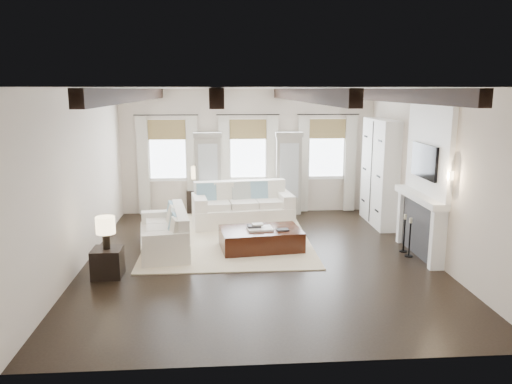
{
  "coord_description": "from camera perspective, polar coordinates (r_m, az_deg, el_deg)",
  "views": [
    {
      "loc": [
        -0.72,
        -9.06,
        3.18
      ],
      "look_at": [
        -0.01,
        0.73,
        1.15
      ],
      "focal_mm": 35.0,
      "sensor_mm": 36.0,
      "label": 1
    }
  ],
  "objects": [
    {
      "name": "side_table_back",
      "position": [
        13.15,
        -6.97,
        -1.04
      ],
      "size": [
        0.41,
        0.41,
        0.62
      ],
      "primitive_type": "cube",
      "color": "black",
      "rests_on": "ground"
    },
    {
      "name": "side_table_front",
      "position": [
        9.05,
        -16.59,
        -7.72
      ],
      "size": [
        0.5,
        0.5,
        0.5
      ],
      "primitive_type": "cube",
      "color": "black",
      "rests_on": "ground"
    },
    {
      "name": "lamp_back",
      "position": [
        13.01,
        -7.05,
        2.15
      ],
      "size": [
        0.37,
        0.37,
        0.64
      ],
      "color": "black",
      "rests_on": "side_table_back"
    },
    {
      "name": "candlestick_far",
      "position": [
        10.35,
        16.56,
        -4.88
      ],
      "size": [
        0.16,
        0.16,
        0.77
      ],
      "color": "black",
      "rests_on": "ground"
    },
    {
      "name": "book_upper",
      "position": [
        10.05,
        0.17,
        -3.71
      ],
      "size": [
        0.24,
        0.2,
        0.03
      ],
      "primitive_type": "cube",
      "rotation": [
        0.0,
        0.0,
        0.12
      ],
      "color": "beige",
      "rests_on": "book_lower"
    },
    {
      "name": "sofa_back",
      "position": [
        11.94,
        -1.59,
        -1.77
      ],
      "size": [
        2.45,
        1.33,
        1.0
      ],
      "color": "white",
      "rests_on": "ground"
    },
    {
      "name": "tray",
      "position": [
        10.02,
        0.44,
        -4.2
      ],
      "size": [
        0.54,
        0.44,
        0.04
      ],
      "primitive_type": "cube",
      "rotation": [
        0.0,
        0.0,
        0.12
      ],
      "color": "white",
      "rests_on": "ottoman"
    },
    {
      "name": "area_rug",
      "position": [
        11.03,
        -3.27,
        -5.05
      ],
      "size": [
        3.45,
        4.45,
        0.02
      ],
      "primitive_type": "cube",
      "color": "beige",
      "rests_on": "ground"
    },
    {
      "name": "ottoman",
      "position": [
        10.11,
        0.55,
        -5.41
      ],
      "size": [
        1.7,
        1.18,
        0.42
      ],
      "primitive_type": "cube",
      "rotation": [
        0.0,
        0.0,
        0.12
      ],
      "color": "black",
      "rests_on": "ground"
    },
    {
      "name": "book_lower",
      "position": [
        10.05,
        -0.24,
        -3.92
      ],
      "size": [
        0.28,
        0.23,
        0.04
      ],
      "primitive_type": "cube",
      "rotation": [
        0.0,
        0.0,
        0.12
      ],
      "color": "#262628",
      "rests_on": "tray"
    },
    {
      "name": "lamp_front",
      "position": [
        8.86,
        -16.83,
        -3.86
      ],
      "size": [
        0.33,
        0.33,
        0.56
      ],
      "color": "black",
      "rests_on": "side_table_front"
    },
    {
      "name": "ground",
      "position": [
        9.63,
        0.38,
        -7.6
      ],
      "size": [
        7.5,
        7.5,
        0.0
      ],
      "primitive_type": "plane",
      "color": "black",
      "rests_on": "ground"
    },
    {
      "name": "book_loose",
      "position": [
        9.97,
        3.03,
        -4.33
      ],
      "size": [
        0.26,
        0.21,
        0.03
      ],
      "primitive_type": "cube",
      "rotation": [
        0.0,
        0.0,
        0.12
      ],
      "color": "#262628",
      "rests_on": "ottoman"
    },
    {
      "name": "candlestick_near",
      "position": [
        10.09,
        17.15,
        -5.33
      ],
      "size": [
        0.16,
        0.16,
        0.77
      ],
      "color": "black",
      "rests_on": "ground"
    },
    {
      "name": "room_shell",
      "position": [
        10.15,
        4.21,
        4.34
      ],
      "size": [
        6.54,
        7.54,
        3.22
      ],
      "color": "beige",
      "rests_on": "ground"
    },
    {
      "name": "sofa_left",
      "position": [
        10.13,
        -10.16,
        -4.78
      ],
      "size": [
        1.17,
        2.07,
        0.84
      ],
      "color": "white",
      "rests_on": "ground"
    }
  ]
}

